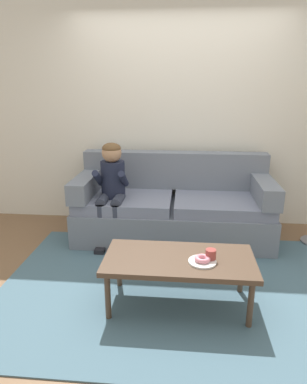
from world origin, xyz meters
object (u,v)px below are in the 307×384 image
Objects in this scene: donut at (202,259)px; toy_controller at (239,271)px; couch at (173,208)px; mug at (211,255)px; coffee_table at (179,262)px; person_child at (112,184)px.

donut reaches higher than toy_controller.
couch reaches higher than mug.
coffee_table is at bearing -85.80° from couch.
mug is 0.78m from toy_controller.
coffee_table is 1.05× the size of person_child.
donut reaches higher than coffee_table.
donut is at bearing -79.00° from couch.
donut is (0.27, -1.39, 0.11)m from couch.
person_child is 9.18× the size of donut.
person_child is 1.57m from toy_controller.
couch is at bearing 17.38° from person_child.
coffee_table is at bearing -56.08° from person_child.
toy_controller is at bearing 57.31° from donut.
toy_controller is at bearing 60.13° from mug.
person_child is 4.87× the size of toy_controller.
person_child is at bearing 123.92° from coffee_table.
donut is at bearing -19.44° from coffee_table.
toy_controller is at bearing -50.58° from couch.
person_child is at bearing -162.62° from couch.
coffee_table is 0.85m from toy_controller.
mug is at bearing -49.14° from person_child.
mug is at bearing -76.16° from couch.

